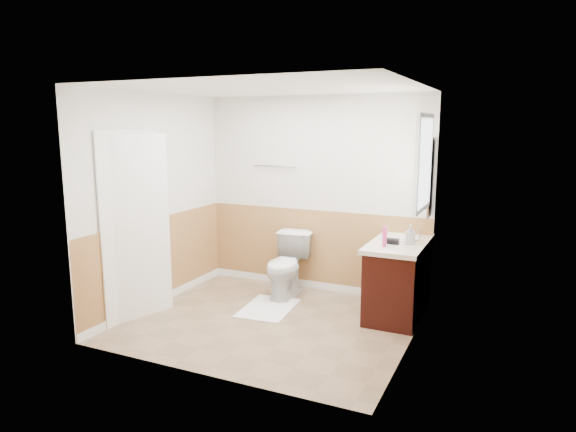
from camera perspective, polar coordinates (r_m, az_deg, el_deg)
The scene contains 32 objects.
floor at distance 5.68m, azimuth -2.01°, elevation -11.83°, with size 3.00×3.00×0.00m, color #8C7051.
ceiling at distance 5.28m, azimuth -2.19°, elevation 14.21°, with size 3.00×3.00×0.00m, color white.
wall_back at distance 6.51m, azimuth 3.06°, elevation 2.43°, with size 3.00×3.00×0.00m, color silver.
wall_front at distance 4.24m, azimuth -10.03°, elevation -1.97°, with size 3.00×3.00×0.00m, color silver.
wall_left at distance 6.15m, azimuth -14.67°, elevation 1.65°, with size 3.00×3.00×0.00m, color silver.
wall_right at distance 4.86m, azimuth 13.90°, elevation -0.55°, with size 3.00×3.00×0.00m, color silver.
wainscot_back at distance 6.65m, azimuth 2.96°, elevation -4.00°, with size 3.00×3.00×0.00m, color #BA7E4A.
wainscot_front at distance 4.47m, azimuth -9.63°, elevation -11.38°, with size 3.00×3.00×0.00m, color #BA7E4A.
wainscot_left at distance 6.30m, azimuth -14.28°, elevation -5.12°, with size 2.60×2.60×0.00m, color #BA7E4A.
wainscot_right at distance 5.05m, azimuth 13.40°, elevation -8.92°, with size 2.60×2.60×0.00m, color #BA7E4A.
toilet at distance 6.37m, azimuth -0.17°, elevation -5.60°, with size 0.44×0.78×0.79m, color white.
bath_mat at distance 6.05m, azimuth -2.24°, elevation -10.32°, with size 0.55×0.80×0.02m, color white.
vanity_cabinet at distance 5.90m, azimuth 12.31°, elevation -7.10°, with size 0.55×1.10×0.80m, color black.
vanity_knob_left at distance 5.83m, azimuth 9.26°, elevation -5.66°, with size 0.03×0.03×0.03m, color silver.
vanity_knob_right at distance 6.02m, azimuth 9.77°, elevation -5.18°, with size 0.03×0.03×0.03m, color silver.
countertop at distance 5.79m, azimuth 12.37°, elevation -3.07°, with size 0.60×1.15×0.05m, color silver.
sink_basin at distance 5.92m, azimuth 12.80°, elevation -2.44°, with size 0.36×0.36×0.02m, color white.
faucet at distance 5.88m, azimuth 14.53°, elevation -2.01°, with size 0.02×0.02×0.14m, color silver.
lotion_bottle at distance 5.48m, azimuth 10.80°, elevation -2.31°, with size 0.05×0.05×0.22m, color #C53379.
soap_dispenser at distance 5.68m, azimuth 13.57°, elevation -2.04°, with size 0.09×0.10×0.21m, color #9A9FAD.
hair_dryer_body at distance 5.64m, azimuth 11.67°, elevation -2.77°, with size 0.07×0.07×0.14m, color black.
hair_dryer_handle at distance 5.71m, azimuth 11.49°, elevation -2.92°, with size 0.03×0.03×0.07m, color black.
mirror_panel at distance 5.90m, azimuth 15.84°, elevation 4.17°, with size 0.02×0.35×0.90m, color silver.
window_frame at distance 5.38m, azimuth 15.01°, elevation 5.80°, with size 0.04×0.80×1.00m, color white.
window_glass at distance 5.38m, azimuth 15.18°, elevation 5.79°, with size 0.01×0.70×0.90m, color white.
door at distance 5.79m, azimuth -16.61°, elevation -1.28°, with size 0.05×0.80×2.04m, color white.
door_frame at distance 5.84m, azimuth -17.18°, elevation -1.12°, with size 0.02×0.92×2.10m, color white.
door_knob at distance 6.01m, azimuth -14.08°, elevation -1.42°, with size 0.06×0.06×0.06m, color silver.
towel_bar at distance 6.65m, azimuth -1.51°, elevation 5.64°, with size 0.02×0.02×0.62m, color silver.
tp_holder_bar at distance 6.58m, azimuth 1.97°, elevation -2.34°, with size 0.02×0.02×0.14m, color silver.
tp_roll at distance 6.58m, azimuth 1.97°, elevation -2.34°, with size 0.11×0.11×0.10m, color white.
tp_sheet at distance 6.61m, azimuth 1.97°, elevation -3.28°, with size 0.10×0.01×0.16m, color white.
Camera 1 is at (2.37, -4.70, 2.14)m, focal length 31.63 mm.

